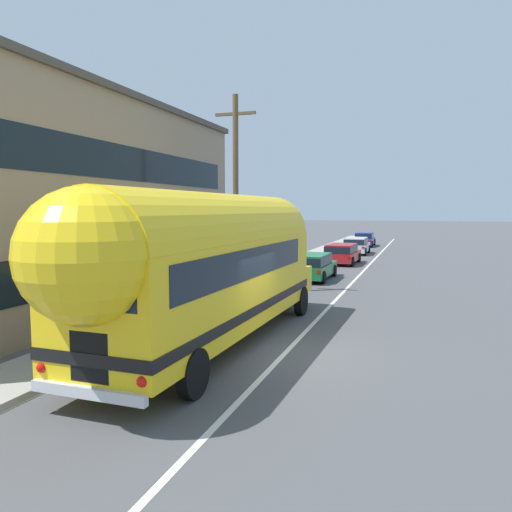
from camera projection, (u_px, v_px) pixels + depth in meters
name	position (u px, v px, depth m)	size (l,w,h in m)	color
ground_plane	(285.00, 353.00, 12.73)	(300.00, 300.00, 0.00)	#4C4C4F
lane_markings	(313.00, 284.00, 24.63)	(4.07, 80.00, 0.01)	silver
sidewalk_slab	(241.00, 285.00, 23.71)	(1.93, 90.00, 0.15)	#9E9B93
roadside_building	(35.00, 203.00, 18.93)	(8.77, 18.21, 7.84)	gray
utility_pole	(236.00, 192.00, 21.18)	(1.80, 0.24, 8.50)	brown
painted_bus	(208.00, 263.00, 12.83)	(2.85, 12.74, 4.12)	yellow
car_lead	(312.00, 265.00, 25.91)	(1.95, 4.42, 1.37)	#196633
car_second	(342.00, 252.00, 33.27)	(2.08, 4.34, 1.37)	#A5191E
car_third	(356.00, 245.00, 40.76)	(1.89, 4.41, 1.37)	silver
car_fourth	(364.00, 239.00, 49.47)	(1.94, 4.74, 1.37)	navy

